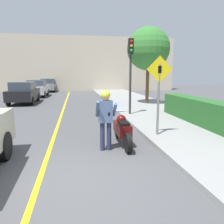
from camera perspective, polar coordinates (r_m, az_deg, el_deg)
The scene contains 13 objects.
ground_plane at distance 5.05m, azimuth -11.59°, elevation -16.97°, with size 80.00×80.00×0.00m, color #4C4C4F.
sidewalk_curb at distance 9.90m, azimuth 18.33°, elevation -3.42°, with size 4.40×44.00×0.15m.
road_center_line at distance 10.78m, azimuth -13.67°, elevation -2.52°, with size 0.12×36.00×0.01m.
building_backdrop at distance 30.54m, azimuth -10.10°, elevation 12.27°, with size 28.00×1.20×7.26m.
motorcycle at distance 7.13m, azimuth 2.67°, elevation -4.52°, with size 0.62×2.22×1.28m.
person_biker at distance 6.41m, azimuth -1.67°, elevation -0.41°, with size 0.59×0.49×1.81m.
crossing_sign at distance 7.69m, azimuth 12.14°, elevation 6.10°, with size 0.91×0.08×2.72m.
traffic_light at distance 11.65m, azimuth 4.89°, elevation 12.75°, with size 0.26×0.30×3.91m.
hedge_row at distance 10.24m, azimuth 22.30°, elevation 0.18°, with size 0.90×5.92×1.04m.
street_tree at distance 16.28m, azimuth 9.47°, elevation 15.95°, with size 3.03×3.03×5.41m.
parked_car_black at distance 18.44m, azimuth -22.08°, elevation 4.76°, with size 1.88×4.20×1.68m.
parked_car_silver at distance 23.53m, azimuth -18.95°, elevation 5.90°, with size 1.88×4.20×1.68m.
parked_car_grey at distance 29.75m, azimuth -16.28°, elevation 6.75°, with size 1.88×4.20×1.68m.
Camera 1 is at (0.23, -4.51, 2.26)m, focal length 35.00 mm.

